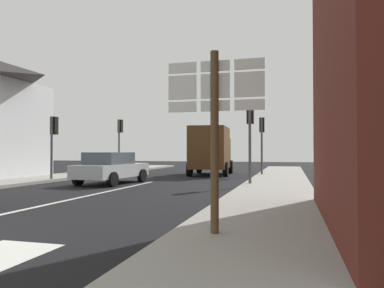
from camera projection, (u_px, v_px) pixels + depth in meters
name	position (u px, v px, depth m)	size (l,w,h in m)	color
ground_plane	(135.00, 186.00, 16.29)	(80.00, 80.00, 0.00)	black
sidewalk_right	(273.00, 193.00, 12.79)	(2.82, 44.00, 0.14)	gray
lane_centre_stripe	(87.00, 196.00, 12.43)	(0.16, 12.00, 0.01)	silver
sedan_far	(111.00, 168.00, 17.21)	(2.23, 4.33, 1.47)	#B7BABF
delivery_truck	(211.00, 149.00, 23.84)	(2.77, 5.14, 3.05)	#4C2D14
route_sign_post	(215.00, 122.00, 6.23)	(1.66, 0.14, 3.20)	brown
traffic_light_far_left	(120.00, 133.00, 25.91)	(0.30, 0.49, 3.75)	#47474C
traffic_light_far_right	(262.00, 133.00, 22.54)	(0.30, 0.49, 3.58)	#47474C
traffic_light_near_left	(54.00, 133.00, 18.66)	(0.30, 0.49, 3.27)	#47474C
traffic_light_near_right	(250.00, 125.00, 16.08)	(0.30, 0.49, 3.62)	#47474C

